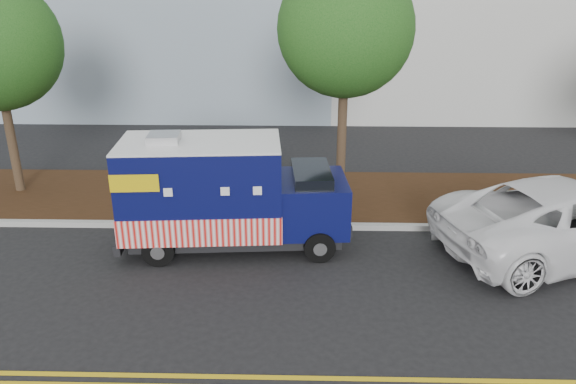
{
  "coord_description": "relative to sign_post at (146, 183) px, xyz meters",
  "views": [
    {
      "loc": [
        0.69,
        -12.01,
        6.31
      ],
      "look_at": [
        0.39,
        0.6,
        1.35
      ],
      "focal_mm": 35.0,
      "sensor_mm": 36.0,
      "label": 1
    }
  ],
  "objects": [
    {
      "name": "food_truck",
      "position": [
        2.15,
        -1.18,
        0.1
      ],
      "size": [
        5.59,
        2.44,
        2.87
      ],
      "rotation": [
        0.0,
        0.0,
        0.07
      ],
      "color": "black",
      "rests_on": "ground"
    },
    {
      "name": "ground",
      "position": [
        3.32,
        -1.55,
        -1.2
      ],
      "size": [
        120.0,
        120.0,
        0.0
      ],
      "primitive_type": "plane",
      "color": "black",
      "rests_on": "ground"
    },
    {
      "name": "centerline_near",
      "position": [
        3.32,
        -6.0,
        -1.19
      ],
      "size": [
        120.0,
        0.1,
        0.01
      ],
      "primitive_type": "cube",
      "color": "gold",
      "rests_on": "ground"
    },
    {
      "name": "curb",
      "position": [
        3.32,
        -0.15,
        -1.12
      ],
      "size": [
        120.0,
        0.18,
        0.15
      ],
      "primitive_type": "cube",
      "color": "#9E9E99",
      "rests_on": "ground"
    },
    {
      "name": "tree_b",
      "position": [
        5.16,
        1.75,
        3.7
      ],
      "size": [
        3.62,
        3.62,
        6.72
      ],
      "color": "#38281C",
      "rests_on": "ground"
    },
    {
      "name": "white_car",
      "position": [
        10.41,
        -1.34,
        -0.3
      ],
      "size": [
        7.04,
        4.72,
        1.79
      ],
      "primitive_type": "imported",
      "rotation": [
        0.0,
        0.0,
        1.87
      ],
      "color": "white",
      "rests_on": "ground"
    },
    {
      "name": "mulch_strip",
      "position": [
        3.32,
        1.95,
        -1.12
      ],
      "size": [
        120.0,
        4.0,
        0.15
      ],
      "primitive_type": "cube",
      "color": "black",
      "rests_on": "ground"
    },
    {
      "name": "sign_post",
      "position": [
        0.0,
        0.0,
        0.0
      ],
      "size": [
        0.06,
        0.06,
        2.4
      ],
      "primitive_type": "cube",
      "color": "#473828",
      "rests_on": "ground"
    }
  ]
}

